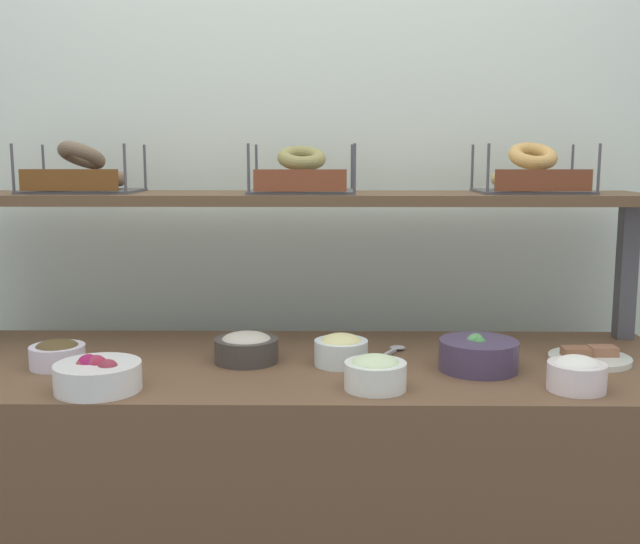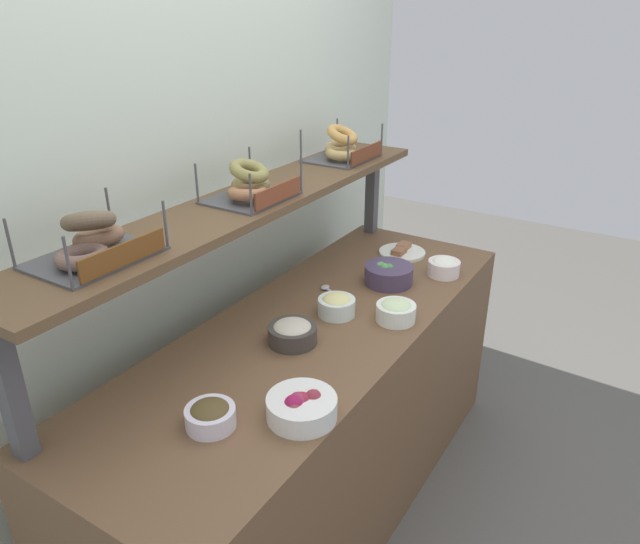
# 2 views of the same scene
# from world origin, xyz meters

# --- Properties ---
(ground_plane) EXTENTS (8.00, 8.00, 0.00)m
(ground_plane) POSITION_xyz_m (0.00, 0.00, 0.00)
(ground_plane) COLOR #595651
(back_wall) EXTENTS (3.23, 0.06, 2.40)m
(back_wall) POSITION_xyz_m (0.00, 0.55, 1.20)
(back_wall) COLOR silver
(back_wall) RESTS_ON ground_plane
(deli_counter) EXTENTS (2.03, 0.70, 0.85)m
(deli_counter) POSITION_xyz_m (0.00, 0.00, 0.42)
(deli_counter) COLOR brown
(deli_counter) RESTS_ON ground_plane
(shelf_riser_left) EXTENTS (0.05, 0.05, 0.40)m
(shelf_riser_left) POSITION_xyz_m (-0.95, 0.27, 1.05)
(shelf_riser_left) COLOR #4C4C51
(shelf_riser_left) RESTS_ON deli_counter
(shelf_riser_right) EXTENTS (0.05, 0.05, 0.40)m
(shelf_riser_right) POSITION_xyz_m (0.95, 0.27, 1.05)
(shelf_riser_right) COLOR #4C4C51
(shelf_riser_right) RESTS_ON deli_counter
(upper_shelf) EXTENTS (1.99, 0.32, 0.03)m
(upper_shelf) POSITION_xyz_m (0.00, 0.27, 1.26)
(upper_shelf) COLOR brown
(upper_shelf) RESTS_ON shelf_riser_left
(bowl_beet_salad) EXTENTS (0.20, 0.20, 0.08)m
(bowl_beet_salad) POSITION_xyz_m (-0.46, -0.25, 0.89)
(bowl_beet_salad) COLOR white
(bowl_beet_salad) RESTS_ON deli_counter
(bowl_egg_salad) EXTENTS (0.14, 0.14, 0.08)m
(bowl_egg_salad) POSITION_xyz_m (0.11, -0.03, 0.89)
(bowl_egg_salad) COLOR white
(bowl_egg_salad) RESTS_ON deli_counter
(bowl_veggie_mix) EXTENTS (0.20, 0.20, 0.09)m
(bowl_veggie_mix) POSITION_xyz_m (0.46, -0.07, 0.89)
(bowl_veggie_mix) COLOR #483A58
(bowl_veggie_mix) RESTS_ON deli_counter
(bowl_chocolate_spread) EXTENTS (0.14, 0.14, 0.07)m
(bowl_chocolate_spread) POSITION_xyz_m (-0.62, -0.06, 0.89)
(bowl_chocolate_spread) COLOR white
(bowl_chocolate_spread) RESTS_ON deli_counter
(bowl_cream_cheese) EXTENTS (0.13, 0.13, 0.08)m
(bowl_cream_cheese) POSITION_xyz_m (0.65, -0.24, 0.89)
(bowl_cream_cheese) COLOR white
(bowl_cream_cheese) RESTS_ON deli_counter
(bowl_scallion_spread) EXTENTS (0.14, 0.14, 0.08)m
(bowl_scallion_spread) POSITION_xyz_m (0.19, -0.23, 0.89)
(bowl_scallion_spread) COLOR white
(bowl_scallion_spread) RESTS_ON deli_counter
(bowl_tuna_salad) EXTENTS (0.17, 0.17, 0.08)m
(bowl_tuna_salad) POSITION_xyz_m (-0.14, -0.00, 0.89)
(bowl_tuna_salad) COLOR #403A35
(bowl_tuna_salad) RESTS_ON deli_counter
(serving_plate_white) EXTENTS (0.21, 0.21, 0.04)m
(serving_plate_white) POSITION_xyz_m (0.77, 0.01, 0.86)
(serving_plate_white) COLOR white
(serving_plate_white) RESTS_ON deli_counter
(serving_spoon_near_plate) EXTENTS (0.10, 0.16, 0.01)m
(serving_spoon_near_plate) POSITION_xyz_m (0.25, 0.09, 0.86)
(serving_spoon_near_plate) COLOR #B7B7BC
(serving_spoon_near_plate) RESTS_ON deli_counter
(bagel_basket_poppy) EXTENTS (0.32, 0.24, 0.16)m
(bagel_basket_poppy) POSITION_xyz_m (-0.64, 0.29, 1.33)
(bagel_basket_poppy) COLOR #4C4C51
(bagel_basket_poppy) RESTS_ON upper_shelf
(bagel_basket_everything) EXTENTS (0.30, 0.26, 0.14)m
(bagel_basket_everything) POSITION_xyz_m (0.00, 0.26, 1.33)
(bagel_basket_everything) COLOR #4C4C51
(bagel_basket_everything) RESTS_ON upper_shelf
(bagel_basket_sesame) EXTENTS (0.31, 0.25, 0.15)m
(bagel_basket_sesame) POSITION_xyz_m (0.66, 0.28, 1.33)
(bagel_basket_sesame) COLOR #4C4C51
(bagel_basket_sesame) RESTS_ON upper_shelf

